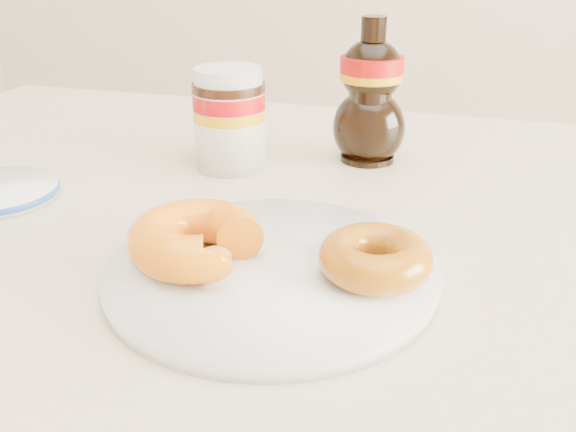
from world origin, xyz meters
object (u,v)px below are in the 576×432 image
(donut_whole, at_px, (375,258))
(dark_jar, at_px, (216,123))
(donut_bitten, at_px, (196,239))
(nutella_jar, at_px, (230,115))
(dining_table, at_px, (343,300))
(syrup_bottle, at_px, (370,91))
(plate, at_px, (271,270))

(donut_whole, relative_size, dark_jar, 1.02)
(donut_bitten, xyz_separation_m, nutella_jar, (-0.07, 0.26, 0.03))
(donut_bitten, bearing_deg, donut_whole, -16.08)
(donut_bitten, xyz_separation_m, donut_whole, (0.15, 0.02, -0.00))
(dining_table, height_order, donut_whole, donut_whole)
(nutella_jar, xyz_separation_m, syrup_bottle, (0.16, 0.07, 0.02))
(dining_table, height_order, donut_bitten, donut_bitten)
(nutella_jar, bearing_deg, donut_bitten, -75.42)
(dark_jar, bearing_deg, nutella_jar, -47.12)
(nutella_jar, bearing_deg, dining_table, -37.88)
(donut_whole, bearing_deg, dark_jar, 131.36)
(nutella_jar, height_order, dark_jar, nutella_jar)
(plate, height_order, donut_whole, donut_whole)
(donut_bitten, bearing_deg, dining_table, 29.75)
(plate, bearing_deg, donut_bitten, -169.14)
(plate, xyz_separation_m, nutella_jar, (-0.13, 0.25, 0.06))
(donut_bitten, relative_size, dark_jar, 1.26)
(plate, height_order, syrup_bottle, syrup_bottle)
(plate, distance_m, dark_jar, 0.33)
(dining_table, relative_size, donut_whole, 15.52)
(donut_bitten, distance_m, syrup_bottle, 0.35)
(donut_bitten, bearing_deg, syrup_bottle, 53.18)
(dining_table, distance_m, syrup_bottle, 0.27)
(dining_table, xyz_separation_m, dark_jar, (-0.20, 0.17, 0.13))
(syrup_bottle, xyz_separation_m, dark_jar, (-0.19, -0.04, -0.04))
(syrup_bottle, bearing_deg, plate, -94.75)
(plate, distance_m, syrup_bottle, 0.33)
(plate, xyz_separation_m, dark_jar, (-0.16, 0.28, 0.04))
(donut_whole, xyz_separation_m, nutella_jar, (-0.21, 0.24, 0.04))
(nutella_jar, relative_size, syrup_bottle, 0.69)
(dining_table, relative_size, dark_jar, 15.77)
(donut_whole, distance_m, syrup_bottle, 0.33)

